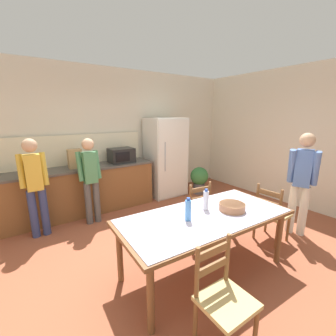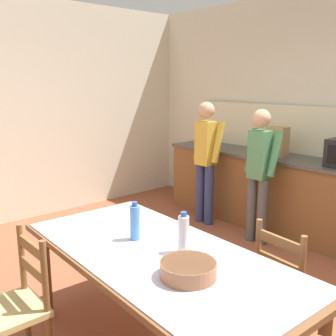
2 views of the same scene
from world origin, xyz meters
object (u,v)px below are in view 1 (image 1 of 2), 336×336
dining_table (205,220)px  bottle_near_centre (188,210)px  refrigerator (166,157)px  paper_bag (75,159)px  serving_bowl (232,206)px  chair_side_far_right (195,209)px  potted_plant (199,178)px  bottle_off_centre (206,200)px  person_at_sink (35,183)px  chair_side_near_left (223,298)px  microwave (121,155)px  person_at_counter (90,177)px  chair_head_end (271,214)px  person_by_table (302,179)px

dining_table → bottle_near_centre: bearing=177.5°
refrigerator → paper_bag: (-2.05, 0.01, 0.19)m
serving_bowl → chair_side_far_right: (0.14, 0.84, -0.37)m
refrigerator → chair_side_far_right: refrigerator is taller
potted_plant → bottle_off_centre: bearing=-130.8°
paper_bag → person_at_sink: (-0.72, -0.49, -0.23)m
chair_side_near_left → microwave: bearing=80.9°
microwave → person_at_counter: bearing=-147.3°
microwave → potted_plant: 2.01m
serving_bowl → person_at_counter: bearing=116.8°
bottle_off_centre → serving_bowl: size_ratio=0.84×
paper_bag → bottle_off_centre: bearing=-68.7°
chair_head_end → person_by_table: size_ratio=0.55×
bottle_off_centre → serving_bowl: 0.33m
refrigerator → person_by_table: size_ratio=1.12×
refrigerator → bottle_off_centre: 2.72m
refrigerator → serving_bowl: bearing=-106.9°
person_by_table → potted_plant: person_by_table is taller
bottle_off_centre → person_by_table: 1.81m
person_by_table → potted_plant: size_ratio=2.49×
bottle_near_centre → bottle_off_centre: (0.37, 0.11, 0.00)m
chair_side_far_right → person_at_sink: 2.55m
refrigerator → person_by_table: bearing=-75.8°
refrigerator → person_at_sink: refrigerator is taller
bottle_off_centre → person_at_counter: size_ratio=0.18×
bottle_near_centre → chair_side_near_left: bottle_near_centre is taller
refrigerator → microwave: 1.13m
paper_bag → bottle_near_centre: 2.69m
serving_bowl → person_at_sink: (-1.95, 2.22, 0.08)m
dining_table → bottle_near_centre: size_ratio=7.91×
potted_plant → chair_side_near_left: bearing=-129.2°
bottle_near_centre → chair_head_end: bottle_near_centre is taller
bottle_off_centre → chair_side_near_left: size_ratio=0.30×
microwave → dining_table: size_ratio=0.23×
paper_bag → potted_plant: (2.76, -0.44, -0.73)m
microwave → chair_side_far_right: microwave is taller
dining_table → chair_head_end: (1.34, -0.06, -0.25)m
person_by_table → person_at_sink: bearing=-55.7°
serving_bowl → microwave: bearing=96.3°
chair_side_far_right → person_by_table: size_ratio=0.55×
chair_side_near_left → person_at_counter: size_ratio=0.59×
bottle_off_centre → person_at_counter: 2.17m
chair_side_near_left → person_by_table: bearing=13.9°
chair_side_far_right → person_at_counter: person_at_counter is taller
bottle_off_centre → chair_side_far_right: (0.39, 0.64, -0.45)m
microwave → refrigerator: bearing=-1.0°
serving_bowl → person_by_table: person_by_table is taller
person_by_table → chair_side_near_left: bearing=-8.5°
paper_bag → person_at_counter: person_at_counter is taller
person_at_counter → refrigerator: bearing=-75.5°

